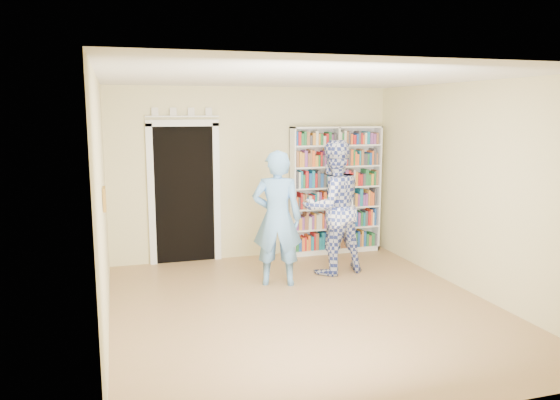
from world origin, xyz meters
The scene contains 11 objects.
floor centered at (0.00, 0.00, 0.00)m, with size 5.00×5.00×0.00m, color #A4814F.
ceiling centered at (0.00, 0.00, 2.70)m, with size 5.00×5.00×0.00m, color white.
wall_back centered at (0.00, 2.50, 1.35)m, with size 4.50×4.50×0.00m, color beige.
wall_left centered at (-2.25, 0.00, 1.35)m, with size 5.00×5.00×0.00m, color beige.
wall_right centered at (2.25, 0.00, 1.35)m, with size 5.00×5.00×0.00m, color beige.
bookshelf centered at (1.35, 2.34, 1.05)m, with size 1.51×0.28×2.08m.
doorway centered at (-1.10, 2.48, 1.18)m, with size 1.10×0.08×2.43m.
wall_art centered at (-2.23, 0.20, 1.40)m, with size 0.03×0.25×0.25m, color brown.
man_blue centered at (-0.06, 0.98, 0.91)m, with size 0.67×0.44×1.83m, color #64A0E0.
man_plaid centered at (0.85, 1.26, 0.96)m, with size 0.94×0.73×1.93m, color #303F93.
paper_sheet centered at (1.01, 1.09, 0.94)m, with size 0.20×0.01×0.28m, color white.
Camera 1 is at (-2.11, -5.87, 2.34)m, focal length 35.00 mm.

